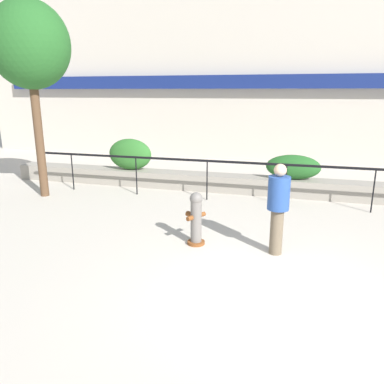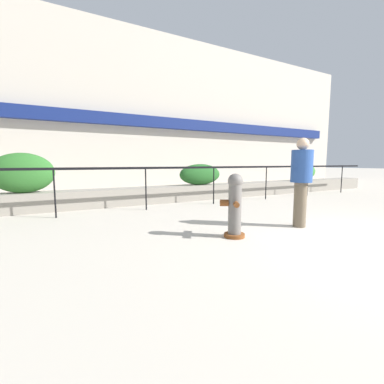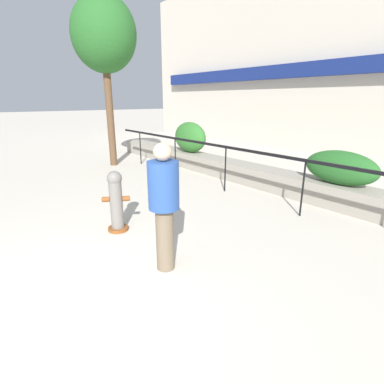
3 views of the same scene
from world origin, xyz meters
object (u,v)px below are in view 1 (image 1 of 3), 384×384
Objects in this scene: hedge_bush_1 at (293,167)px; street_tree at (29,46)px; hedge_bush_0 at (130,154)px; fire_hydrant at (196,218)px; pedestrian at (278,204)px.

street_tree is at bearing -164.40° from hedge_bush_1.
fire_hydrant is (3.35, -4.25, -0.45)m from hedge_bush_0.
hedge_bush_1 is 4.29m from pedestrian.
fire_hydrant is at bearing -23.67° from street_tree.
hedge_bush_0 is at bearing 138.98° from pedestrian.
hedge_bush_0 is at bearing 128.25° from fire_hydrant.
hedge_bush_0 reaches higher than hedge_bush_1.
hedge_bush_0 is 0.93× the size of hedge_bush_1.
hedge_bush_1 is (5.13, 0.00, -0.15)m from hedge_bush_0.
fire_hydrant is 6.74m from street_tree.
fire_hydrant is at bearing -51.75° from hedge_bush_0.
hedge_bush_1 is 0.90× the size of pedestrian.
pedestrian is at bearing -1.22° from fire_hydrant.
hedge_bush_0 is 0.27× the size of street_tree.
hedge_bush_1 is at bearing 87.23° from pedestrian.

